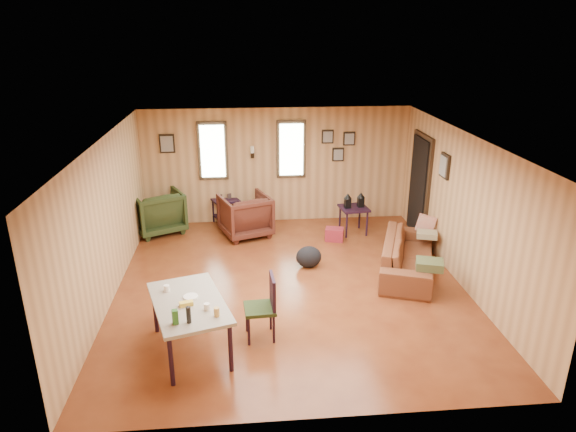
# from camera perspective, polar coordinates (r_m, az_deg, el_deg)

# --- Properties ---
(room) EXTENTS (5.54, 6.04, 2.44)m
(room) POSITION_cam_1_polar(r_m,az_deg,el_deg) (8.13, 1.27, 0.76)
(room) COLOR brown
(room) RESTS_ON ground
(sofa) EXTENTS (1.26, 2.14, 0.80)m
(sofa) POSITION_cam_1_polar(r_m,az_deg,el_deg) (8.87, 13.26, -3.67)
(sofa) COLOR brown
(sofa) RESTS_ON ground
(recliner_brown) EXTENTS (1.13, 1.09, 0.92)m
(recliner_brown) POSITION_cam_1_polar(r_m,az_deg,el_deg) (10.15, -4.77, 0.29)
(recliner_brown) COLOR #481F15
(recliner_brown) RESTS_ON ground
(recliner_green) EXTENTS (1.20, 1.18, 0.95)m
(recliner_green) POSITION_cam_1_polar(r_m,az_deg,el_deg) (10.61, -14.29, 0.69)
(recliner_green) COLOR #293719
(recliner_green) RESTS_ON ground
(end_table) EXTENTS (0.65, 0.62, 0.65)m
(end_table) POSITION_cam_1_polar(r_m,az_deg,el_deg) (10.85, -6.95, 1.03)
(end_table) COLOR black
(end_table) RESTS_ON ground
(side_table) EXTENTS (0.59, 0.59, 0.84)m
(side_table) POSITION_cam_1_polar(r_m,az_deg,el_deg) (10.27, 7.34, 1.12)
(side_table) COLOR black
(side_table) RESTS_ON ground
(cooler) EXTENTS (0.40, 0.33, 0.25)m
(cooler) POSITION_cam_1_polar(r_m,az_deg,el_deg) (10.03, 5.18, -2.04)
(cooler) COLOR maroon
(cooler) RESTS_ON ground
(backpack) EXTENTS (0.53, 0.47, 0.38)m
(backpack) POSITION_cam_1_polar(r_m,az_deg,el_deg) (8.88, 2.31, -4.56)
(backpack) COLOR black
(backpack) RESTS_ON ground
(sofa_pillows) EXTENTS (0.88, 1.78, 0.36)m
(sofa_pillows) POSITION_cam_1_polar(r_m,az_deg,el_deg) (8.86, 15.28, -3.17)
(sofa_pillows) COLOR #444D2B
(sofa_pillows) RESTS_ON sofa
(dining_table) EXTENTS (1.21, 1.58, 0.92)m
(dining_table) POSITION_cam_1_polar(r_m,az_deg,el_deg) (6.62, -10.95, -9.83)
(dining_table) COLOR gray
(dining_table) RESTS_ON ground
(dining_chair) EXTENTS (0.43, 0.43, 0.90)m
(dining_chair) POSITION_cam_1_polar(r_m,az_deg,el_deg) (6.85, -2.58, -9.70)
(dining_chair) COLOR #293719
(dining_chair) RESTS_ON ground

